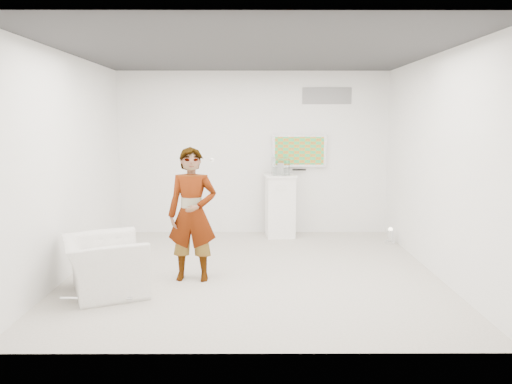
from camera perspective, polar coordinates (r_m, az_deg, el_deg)
room at (r=6.80m, az=-0.36°, el=3.11°), size 5.01×5.01×3.00m
tv at (r=9.28m, az=4.95°, el=4.73°), size 1.00×0.08×0.60m
logo_decal at (r=9.37m, az=8.11°, el=10.83°), size 0.90×0.02×0.30m
person at (r=6.59m, az=-7.29°, el=-2.56°), size 0.66×0.45×1.76m
armchair at (r=6.44m, az=-16.90°, el=-8.02°), size 1.27×1.34×0.69m
pedestal at (r=9.07m, az=2.77°, el=-1.59°), size 0.60×0.60×1.13m
floor_uplight at (r=8.90m, az=15.09°, el=-4.88°), size 0.19×0.19×0.27m
vitrine at (r=8.98m, az=2.80°, el=2.94°), size 0.32×0.32×0.30m
console at (r=8.98m, az=2.80°, el=2.65°), size 0.12×0.16×0.21m
wii_remote at (r=6.61m, az=-5.04°, el=3.67°), size 0.07×0.15×0.04m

